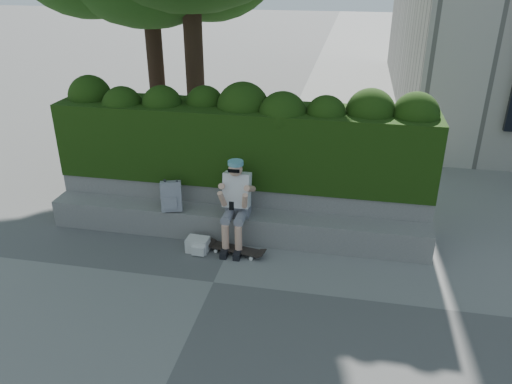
% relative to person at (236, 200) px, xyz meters
% --- Properties ---
extents(ground, '(80.00, 80.00, 0.00)m').
position_rel_person_xyz_m(ground, '(-0.08, -1.07, -0.75)').
color(ground, slate).
rests_on(ground, ground).
extents(bench_ledge, '(6.00, 0.45, 0.45)m').
position_rel_person_xyz_m(bench_ledge, '(-0.08, 0.18, -0.53)').
color(bench_ledge, gray).
rests_on(bench_ledge, ground).
extents(planter_wall, '(6.00, 0.50, 0.75)m').
position_rel_person_xyz_m(planter_wall, '(-0.08, 0.66, -0.38)').
color(planter_wall, gray).
rests_on(planter_wall, ground).
extents(hedge, '(6.00, 1.00, 1.20)m').
position_rel_person_xyz_m(hedge, '(-0.08, 0.88, 0.60)').
color(hedge, black).
rests_on(hedge, planter_wall).
extents(person, '(0.40, 0.76, 1.38)m').
position_rel_person_xyz_m(person, '(0.00, 0.00, 0.00)').
color(person, slate).
rests_on(person, ground).
extents(skateboard, '(0.85, 0.35, 0.09)m').
position_rel_person_xyz_m(skateboard, '(0.05, -0.28, -0.68)').
color(skateboard, black).
rests_on(skateboard, ground).
extents(backpack_plaid, '(0.36, 0.26, 0.47)m').
position_rel_person_xyz_m(backpack_plaid, '(-1.06, 0.08, -0.07)').
color(backpack_plaid, '#A8A9AD').
rests_on(backpack_plaid, bench_ledge).
extents(backpack_ground, '(0.34, 0.25, 0.21)m').
position_rel_person_xyz_m(backpack_ground, '(-0.53, -0.32, -0.64)').
color(backpack_ground, silver).
rests_on(backpack_ground, ground).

